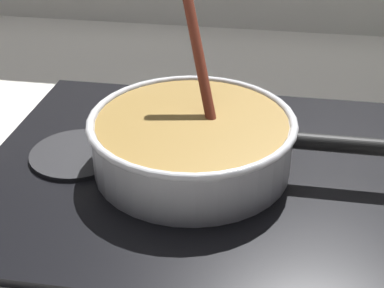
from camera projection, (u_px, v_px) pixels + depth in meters
ground at (82, 266)px, 0.63m from camera, size 2.40×1.60×0.04m
hob_plate at (192, 170)px, 0.75m from camera, size 0.56×0.48×0.01m
burner_ring at (192, 164)px, 0.75m from camera, size 0.16×0.16×0.01m
spare_burner at (77, 154)px, 0.77m from camera, size 0.13×0.13×0.01m
cooking_pan at (193, 140)px, 0.73m from camera, size 0.43×0.27×0.26m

